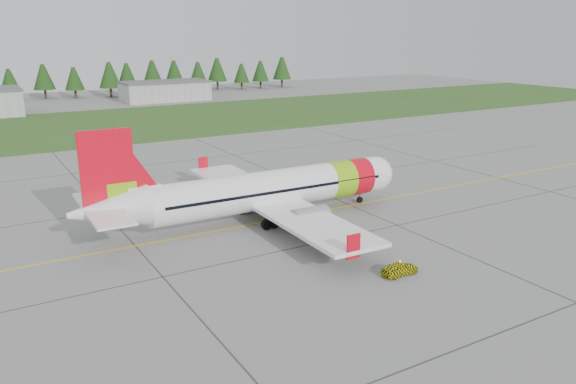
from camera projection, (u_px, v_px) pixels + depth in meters
ground at (316, 243)px, 53.16m from camera, size 320.00×320.00×0.00m
aircraft at (266, 190)px, 59.15m from camera, size 36.38×33.37×11.02m
follow_me_car at (400, 256)px, 45.81m from camera, size 1.15×1.35×3.28m
service_van at (114, 144)px, 88.83m from camera, size 1.70×1.64×4.22m
grass_strip at (108, 124)px, 121.09m from camera, size 320.00×50.00×0.03m
taxi_guideline at (275, 220)px, 59.78m from camera, size 120.00×0.25×0.02m
hangar_east at (165, 91)px, 162.39m from camera, size 24.00×12.00×5.20m
treeline at (61, 82)px, 166.11m from camera, size 160.00×8.00×10.00m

